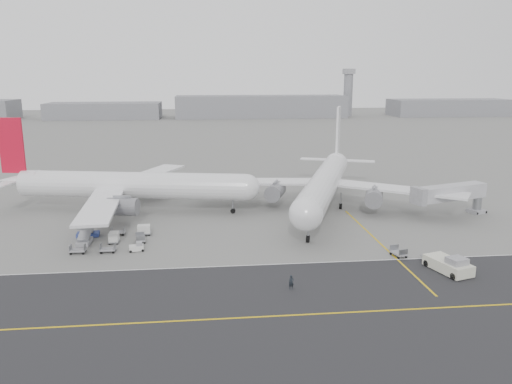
{
  "coord_description": "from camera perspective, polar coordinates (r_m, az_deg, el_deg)",
  "views": [
    {
      "loc": [
        1.76,
        -69.21,
        26.52
      ],
      "look_at": [
        10.44,
        12.0,
        7.48
      ],
      "focal_mm": 35.0,
      "sensor_mm": 36.0,
      "label": 1
    }
  ],
  "objects": [
    {
      "name": "ground",
      "position": [
        74.14,
        -7.12,
        -7.94
      ],
      "size": [
        700.0,
        700.0,
        0.0
      ],
      "primitive_type": "plane",
      "color": "gray",
      "rests_on": "ground"
    },
    {
      "name": "taxiway",
      "position": [
        57.77,
        -2.25,
        -14.2
      ],
      "size": [
        220.0,
        59.0,
        0.03
      ],
      "color": "#29292B",
      "rests_on": "ground"
    },
    {
      "name": "horizon_buildings",
      "position": [
        331.48,
        -1.2,
        8.53
      ],
      "size": [
        520.0,
        28.0,
        28.0
      ],
      "primitive_type": null,
      "color": "gray",
      "rests_on": "ground"
    },
    {
      "name": "control_tower",
      "position": [
        348.5,
        10.48,
        11.22
      ],
      "size": [
        7.0,
        7.0,
        31.25
      ],
      "color": "gray",
      "rests_on": "ground"
    },
    {
      "name": "airliner_a",
      "position": [
        102.63,
        -14.61,
        0.79
      ],
      "size": [
        53.2,
        52.14,
        18.53
      ],
      "rotation": [
        0.0,
        0.0,
        1.38
      ],
      "color": "white",
      "rests_on": "ground"
    },
    {
      "name": "airliner_b",
      "position": [
        102.18,
        7.92,
        1.16
      ],
      "size": [
        52.39,
        53.36,
        19.28
      ],
      "rotation": [
        0.0,
        0.0,
        -0.36
      ],
      "color": "white",
      "rests_on": "ground"
    },
    {
      "name": "pushback_tug",
      "position": [
        74.63,
        21.2,
        -7.77
      ],
      "size": [
        5.03,
        8.97,
        2.54
      ],
      "rotation": [
        0.0,
        0.0,
        0.29
      ],
      "color": "beige",
      "rests_on": "ground"
    },
    {
      "name": "jet_bridge",
      "position": [
        102.22,
        21.34,
        -0.23
      ],
      "size": [
        17.15,
        8.16,
        6.45
      ],
      "rotation": [
        0.0,
        0.0,
        0.31
      ],
      "color": "gray",
      "rests_on": "ground"
    },
    {
      "name": "gse_cluster",
      "position": [
        84.76,
        -16.08,
        -5.64
      ],
      "size": [
        17.42,
        16.92,
        1.83
      ],
      "primitive_type": null,
      "rotation": [
        0.0,
        0.0,
        0.09
      ],
      "color": "#9E9DA3",
      "rests_on": "ground"
    },
    {
      "name": "stray_dolly",
      "position": [
        78.74,
        15.95,
        -7.09
      ],
      "size": [
        2.1,
        2.81,
        1.55
      ],
      "primitive_type": null,
      "rotation": [
        0.0,
        0.0,
        0.24
      ],
      "color": "silver",
      "rests_on": "ground"
    },
    {
      "name": "ground_crew_a",
      "position": [
        64.55,
        4.06,
        -10.26
      ],
      "size": [
        0.74,
        0.54,
        1.88
      ],
      "primitive_type": "imported",
      "rotation": [
        0.0,
        0.0,
        0.13
      ],
      "color": "black",
      "rests_on": "ground"
    }
  ]
}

